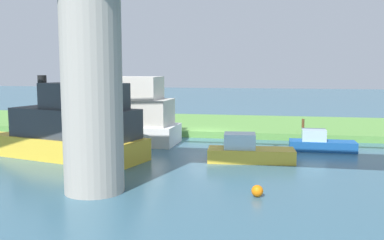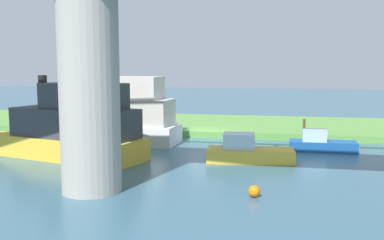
{
  "view_description": "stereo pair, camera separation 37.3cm",
  "coord_description": "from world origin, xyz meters",
  "views": [
    {
      "loc": [
        -5.09,
        32.21,
        5.4
      ],
      "look_at": [
        0.05,
        5.0,
        2.0
      ],
      "focal_mm": 40.35,
      "sensor_mm": 36.0,
      "label": 1
    },
    {
      "loc": [
        -5.46,
        32.14,
        5.4
      ],
      "look_at": [
        0.05,
        5.0,
        2.0
      ],
      "focal_mm": 40.35,
      "sensor_mm": 36.0,
      "label": 2
    }
  ],
  "objects": [
    {
      "name": "motorboat_red",
      "position": [
        -3.75,
        7.7,
        0.59
      ],
      "size": [
        5.04,
        2.12,
        1.64
      ],
      "color": "gold",
      "rests_on": "ground"
    },
    {
      "name": "skiff_small",
      "position": [
        6.24,
        3.11,
        1.92
      ],
      "size": [
        10.26,
        3.71,
        5.19
      ],
      "color": "white",
      "rests_on": "ground"
    },
    {
      "name": "mooring_post",
      "position": [
        -7.34,
        -0.79,
        1.02
      ],
      "size": [
        0.2,
        0.2,
        1.05
      ],
      "primitive_type": "cylinder",
      "color": "brown",
      "rests_on": "grassy_bank"
    },
    {
      "name": "person_on_bank",
      "position": [
        5.74,
        -3.21,
        1.2
      ],
      "size": [
        0.51,
        0.51,
        1.39
      ],
      "color": "#2D334C",
      "rests_on": "grassy_bank"
    },
    {
      "name": "marker_buoy",
      "position": [
        -4.53,
        14.45,
        0.25
      ],
      "size": [
        0.5,
        0.5,
        0.5
      ],
      "primitive_type": "sphere",
      "color": "orange",
      "rests_on": "ground"
    },
    {
      "name": "grassy_bank",
      "position": [
        0.0,
        -6.0,
        0.25
      ],
      "size": [
        80.0,
        12.0,
        0.5
      ],
      "primitive_type": "cube",
      "color": "#5B9342",
      "rests_on": "ground"
    },
    {
      "name": "bridge_pylon",
      "position": [
        2.49,
        14.98,
        4.66
      ],
      "size": [
        2.58,
        2.58,
        9.32
      ],
      "primitive_type": "cylinder",
      "color": "#9E998E",
      "rests_on": "ground"
    },
    {
      "name": "ground_plane",
      "position": [
        0.0,
        0.0,
        0.0
      ],
      "size": [
        160.0,
        160.0,
        0.0
      ],
      "primitive_type": "plane",
      "color": "#386075"
    },
    {
      "name": "houseboat_blue",
      "position": [
        6.57,
        8.67,
        1.82
      ],
      "size": [
        10.13,
        5.67,
        4.92
      ],
      "color": "gold",
      "rests_on": "ground"
    },
    {
      "name": "pontoon_yellow",
      "position": [
        -8.16,
        3.54,
        0.5
      ],
      "size": [
        4.19,
        1.5,
        1.4
      ],
      "color": "#195199",
      "rests_on": "ground"
    }
  ]
}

